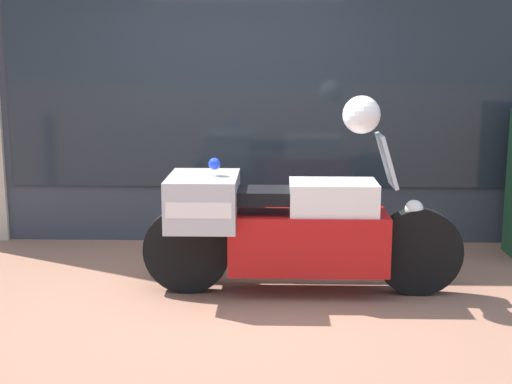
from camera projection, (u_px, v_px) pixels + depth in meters
ground_plane at (221, 305)px, 5.22m from camera, size 60.00×60.00×0.00m
shop_building at (199, 62)px, 6.86m from camera, size 5.90×0.55×3.43m
window_display at (264, 187)px, 7.11m from camera, size 4.73×0.30×2.10m
paramedic_motorcycle at (281, 225)px, 5.40m from camera, size 2.42×0.72×1.23m
white_helmet at (362, 115)px, 5.22m from camera, size 0.28×0.28×0.28m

